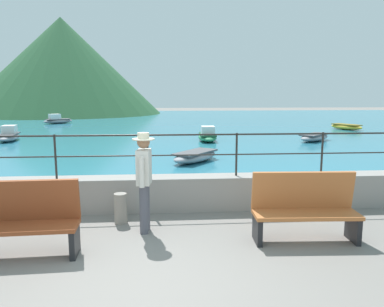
% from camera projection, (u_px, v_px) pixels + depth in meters
% --- Properties ---
extents(ground_plane, '(120.00, 120.00, 0.00)m').
position_uv_depth(ground_plane, '(140.00, 288.00, 4.64)').
color(ground_plane, slate).
extents(promenade_wall, '(20.00, 0.56, 0.70)m').
position_uv_depth(promenade_wall, '(148.00, 193.00, 7.73)').
color(promenade_wall, gray).
rests_on(promenade_wall, ground).
extents(railing, '(18.44, 0.04, 0.90)m').
position_uv_depth(railing, '(148.00, 147.00, 7.58)').
color(railing, '#282623').
rests_on(railing, promenade_wall).
extents(lake_water, '(64.00, 44.32, 0.06)m').
position_uv_depth(lake_water, '(159.00, 123.00, 30.07)').
color(lake_water, teal).
rests_on(lake_water, ground).
extents(hill_main, '(22.88, 22.88, 11.17)m').
position_uv_depth(hill_main, '(63.00, 66.00, 43.66)').
color(hill_main, '#285633').
rests_on(hill_main, ground).
extents(bench_main, '(1.72, 0.62, 1.13)m').
position_uv_depth(bench_main, '(20.00, 219.00, 5.52)').
color(bench_main, brown).
rests_on(bench_main, ground).
extents(bench_far, '(1.73, 0.64, 1.13)m').
position_uv_depth(bench_far, '(304.00, 207.00, 6.12)').
color(bench_far, '#B76633').
rests_on(bench_far, ground).
extents(person_walking, '(0.38, 0.57, 1.75)m').
position_uv_depth(person_walking, '(144.00, 177.00, 6.40)').
color(person_walking, '#4C4C56').
rests_on(person_walking, ground).
extents(bollard, '(0.24, 0.24, 0.56)m').
position_uv_depth(bollard, '(121.00, 208.00, 6.96)').
color(bollard, gray).
rests_on(bollard, ground).
extents(boat_0, '(1.24, 2.41, 0.76)m').
position_uv_depth(boat_0, '(9.00, 135.00, 18.70)').
color(boat_0, gray).
rests_on(boat_0, lake_water).
extents(boat_1, '(2.38, 2.10, 0.76)m').
position_uv_depth(boat_1, '(57.00, 120.00, 29.60)').
color(boat_1, gray).
rests_on(boat_1, lake_water).
extents(boat_3, '(2.11, 2.38, 0.36)m').
position_uv_depth(boat_3, '(195.00, 156.00, 12.95)').
color(boat_3, gray).
rests_on(boat_3, lake_water).
extents(boat_4, '(0.99, 2.33, 0.76)m').
position_uv_depth(boat_4, '(207.00, 136.00, 18.60)').
color(boat_4, '#338C59').
rests_on(boat_4, lake_water).
extents(boat_5, '(2.31, 2.21, 0.36)m').
position_uv_depth(boat_5, '(314.00, 137.00, 18.62)').
color(boat_5, gray).
rests_on(boat_5, lake_water).
extents(boat_6, '(1.80, 2.46, 0.36)m').
position_uv_depth(boat_6, '(346.00, 127.00, 24.55)').
color(boat_6, gold).
rests_on(boat_6, lake_water).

